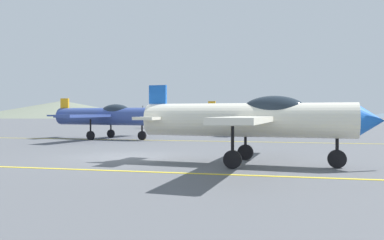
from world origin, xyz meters
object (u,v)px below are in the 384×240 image
(airplane_near, at_px, (255,119))
(car_sedan, at_px, (281,121))
(airplane_back, at_px, (177,115))
(airplane_mid, at_px, (108,116))
(airplane_far, at_px, (251,115))

(airplane_near, height_order, car_sedan, airplane_near)
(airplane_back, xyz_separation_m, car_sedan, (11.43, 1.45, -0.70))
(airplane_mid, height_order, airplane_back, same)
(airplane_near, xyz_separation_m, airplane_mid, (-10.21, 10.59, 0.00))
(airplane_far, height_order, airplane_back, same)
(airplane_mid, xyz_separation_m, car_sedan, (11.48, 19.51, -0.70))
(airplane_mid, distance_m, airplane_far, 12.28)
(airplane_near, distance_m, car_sedan, 30.14)
(airplane_far, bearing_deg, airplane_mid, -136.50)
(airplane_far, xyz_separation_m, car_sedan, (2.57, 11.06, -0.70))
(airplane_near, distance_m, airplane_mid, 14.71)
(airplane_near, height_order, airplane_back, same)
(airplane_near, bearing_deg, airplane_mid, 133.96)
(airplane_mid, height_order, car_sedan, airplane_mid)
(airplane_mid, xyz_separation_m, airplane_back, (0.05, 18.06, 0.00))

